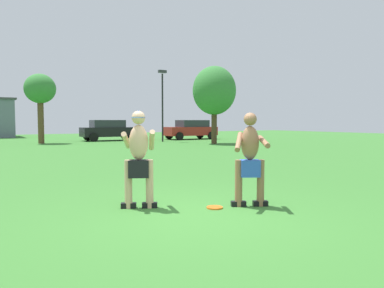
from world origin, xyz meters
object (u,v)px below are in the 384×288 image
at_px(tree_right_field, 40,90).
at_px(player_in_black, 139,155).
at_px(car_red_far_end, 191,129).
at_px(frisbee, 215,207).
at_px(car_black_near_post, 109,130).
at_px(player_near, 250,158).
at_px(tree_behind_players, 214,91).
at_px(lamp_post, 162,97).

bearing_deg(tree_right_field, player_in_black, -94.39).
distance_m(car_red_far_end, tree_right_field, 11.90).
xyz_separation_m(frisbee, car_black_near_post, (5.57, 22.27, 0.81)).
height_order(player_near, car_black_near_post, player_near).
bearing_deg(tree_behind_players, car_black_near_post, 122.11).
distance_m(frisbee, tree_behind_players, 18.36).
distance_m(car_black_near_post, car_red_far_end, 6.63).
distance_m(player_in_black, tree_behind_players, 18.30).
xyz_separation_m(player_near, lamp_post, (7.80, 19.03, 2.36)).
distance_m(player_in_black, tree_right_field, 20.62).
bearing_deg(tree_behind_players, player_in_black, -128.65).
bearing_deg(lamp_post, tree_right_field, 164.15).
height_order(player_near, tree_right_field, tree_right_field).
bearing_deg(player_in_black, car_black_near_post, 72.83).
distance_m(player_in_black, car_red_far_end, 24.11).
height_order(tree_right_field, tree_behind_players, tree_behind_players).
relative_size(player_near, player_in_black, 0.98).
xyz_separation_m(tree_right_field, tree_behind_players, (9.75, -6.23, -0.07)).
distance_m(tree_right_field, tree_behind_players, 11.57).
distance_m(car_red_far_end, tree_behind_players, 6.86).
height_order(player_near, car_red_far_end, player_near).
height_order(frisbee, tree_behind_players, tree_behind_players).
relative_size(tree_right_field, tree_behind_players, 0.91).
relative_size(player_near, frisbee, 5.86).
distance_m(car_black_near_post, tree_behind_players, 9.15).
bearing_deg(player_in_black, car_red_far_end, 56.95).
distance_m(frisbee, lamp_post, 20.87).
relative_size(player_near, car_black_near_post, 0.38).
bearing_deg(frisbee, tree_behind_players, 55.46).
height_order(frisbee, car_black_near_post, car_black_near_post).
bearing_deg(frisbee, car_red_far_end, 60.04).
bearing_deg(tree_right_field, car_black_near_post, 13.02).
xyz_separation_m(car_red_far_end, tree_right_field, (-11.58, 0.18, 2.72)).
relative_size(player_in_black, frisbee, 5.99).
bearing_deg(tree_behind_players, frisbee, -124.54).
relative_size(player_near, car_red_far_end, 0.38).
height_order(player_near, lamp_post, lamp_post).
xyz_separation_m(frisbee, car_red_far_end, (12.05, 20.91, 0.81)).
bearing_deg(player_near, frisbee, 162.46).
xyz_separation_m(player_near, car_black_near_post, (4.96, 22.46, -0.03)).
bearing_deg(tree_right_field, lamp_post, -15.85).
height_order(player_in_black, tree_right_field, tree_right_field).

